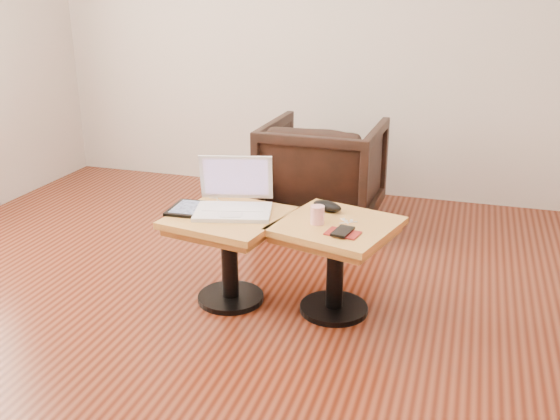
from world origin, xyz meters
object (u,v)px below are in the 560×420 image
(laptop, at_px, (234,200))
(striped_cup, at_px, (317,215))
(armchair, at_px, (323,172))
(side_table_left, at_px, (229,237))
(side_table_right, at_px, (336,246))

(laptop, height_order, striped_cup, laptop)
(laptop, distance_m, armchair, 1.16)
(laptop, bearing_deg, striped_cup, -21.46)
(side_table_left, xyz_separation_m, laptop, (0.01, 0.06, 0.16))
(armchair, bearing_deg, side_table_left, 83.42)
(side_table_right, relative_size, striped_cup, 7.34)
(armchair, bearing_deg, laptop, 83.25)
(side_table_left, distance_m, armchair, 1.21)
(side_table_right, bearing_deg, armchair, 121.88)
(side_table_left, height_order, side_table_right, same)
(laptop, xyz_separation_m, striped_cup, (0.42, -0.05, -0.01))
(side_table_left, bearing_deg, side_table_right, 14.98)
(side_table_left, xyz_separation_m, striped_cup, (0.43, 0.01, 0.15))
(side_table_left, bearing_deg, armchair, 91.97)
(striped_cup, bearing_deg, side_table_left, -178.39)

